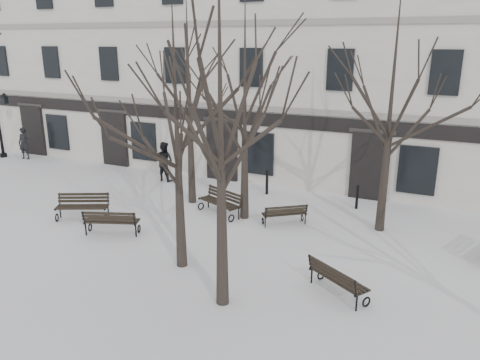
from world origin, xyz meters
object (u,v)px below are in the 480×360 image
Objects in this scene: tree_2 at (220,96)px; bench_4 at (285,213)px; tree_1 at (176,112)px; bench_1 at (111,221)px; bench_0 at (83,206)px; bench_2 at (337,278)px; lamp_post at (2,120)px; bench_3 at (221,201)px.

tree_2 reaches higher than bench_4.
tree_1 reaches higher than bench_1.
tree_2 reaches higher than tree_1.
bench_2 is at bearing -34.28° from bench_0.
tree_2 is 4.32× the size of bench_1.
lamp_post is (-11.01, 5.65, 1.64)m from bench_0.
bench_1 is 4.26m from bench_3.
tree_1 is at bearing -24.14° from lamp_post.
bench_2 is at bearing 88.14° from bench_4.
tree_2 is 5.27× the size of bench_4.
bench_1 is (-5.54, 2.34, -4.84)m from tree_2.
tree_1 is 6.33m from bench_4.
bench_1 is 1.22× the size of bench_4.
bench_4 is (2.66, 0.00, -0.08)m from bench_3.
lamp_post is at bearing -46.85° from bench_1.
tree_1 is 6.10m from bench_3.
bench_2 is 5.07m from bench_4.
tree_2 is at bearing -40.59° from bench_3.
bench_4 is (7.21, 2.65, -0.09)m from bench_0.
bench_0 is 12.49m from lamp_post.
tree_2 is 7.58m from bench_4.
tree_1 is 4.59× the size of bench_4.
bench_1 is 1.08× the size of bench_2.
bench_0 is 7.68m from bench_4.
bench_3 is at bearing -10.93° from lamp_post.
bench_2 is (2.59, 1.63, -4.86)m from tree_2.
lamp_post is at bearing 155.86° from tree_1.
tree_2 reaches higher than lamp_post.
tree_1 is at bearing 146.53° from tree_2.
bench_0 is 1.00× the size of bench_3.
tree_1 reaches higher than lamp_post.
bench_3 reaches higher than bench_2.
tree_2 is 20.77m from lamp_post.
bench_0 is 5.27m from bench_3.
bench_2 is 22.38m from lamp_post.
bench_1 is 6.22m from bench_4.
tree_1 is at bearing -56.30° from bench_3.
lamp_post reaches higher than bench_4.
lamp_post is (-16.48, 7.39, -2.50)m from tree_1.
tree_2 is (2.08, -1.38, 0.69)m from tree_1.
bench_2 is 0.49× the size of lamp_post.
bench_1 is 8.16m from bench_2.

